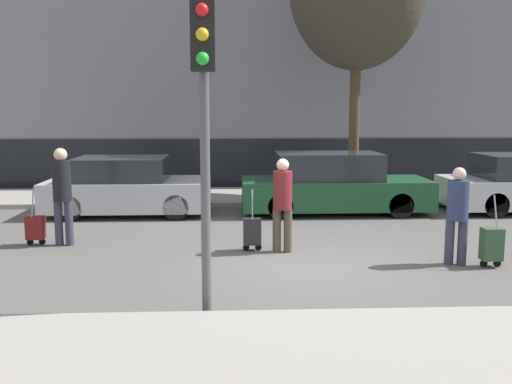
{
  "coord_description": "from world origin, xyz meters",
  "views": [
    {
      "loc": [
        -1.33,
        -9.18,
        2.57
      ],
      "look_at": [
        -0.82,
        1.8,
        0.95
      ],
      "focal_mm": 40.0,
      "sensor_mm": 36.0,
      "label": 1
    }
  ],
  "objects_px": {
    "parked_car_1": "(333,185)",
    "pedestrian_center": "(283,199)",
    "pedestrian_right": "(457,210)",
    "traffic_light": "(204,97)",
    "parked_car_0": "(127,188)",
    "trolley_left": "(35,228)",
    "trolley_center": "(252,232)",
    "trolley_right": "(492,244)",
    "pedestrian_left": "(62,190)"
  },
  "relations": [
    {
      "from": "trolley_center",
      "to": "traffic_light",
      "type": "relative_size",
      "value": 0.3
    },
    {
      "from": "pedestrian_left",
      "to": "traffic_light",
      "type": "distance_m",
      "value": 5.06
    },
    {
      "from": "pedestrian_left",
      "to": "pedestrian_right",
      "type": "relative_size",
      "value": 1.14
    },
    {
      "from": "pedestrian_right",
      "to": "trolley_right",
      "type": "relative_size",
      "value": 1.36
    },
    {
      "from": "pedestrian_left",
      "to": "pedestrian_right",
      "type": "height_order",
      "value": "pedestrian_left"
    },
    {
      "from": "parked_car_1",
      "to": "pedestrian_right",
      "type": "bearing_deg",
      "value": -76.17
    },
    {
      "from": "pedestrian_center",
      "to": "traffic_light",
      "type": "height_order",
      "value": "traffic_light"
    },
    {
      "from": "pedestrian_left",
      "to": "traffic_light",
      "type": "xyz_separation_m",
      "value": [
        2.83,
        -3.86,
        1.65
      ]
    },
    {
      "from": "trolley_center",
      "to": "pedestrian_right",
      "type": "height_order",
      "value": "pedestrian_right"
    },
    {
      "from": "pedestrian_center",
      "to": "trolley_right",
      "type": "distance_m",
      "value": 3.55
    },
    {
      "from": "trolley_left",
      "to": "trolley_right",
      "type": "distance_m",
      "value": 8.15
    },
    {
      "from": "trolley_left",
      "to": "trolley_center",
      "type": "distance_m",
      "value": 4.13
    },
    {
      "from": "parked_car_0",
      "to": "parked_car_1",
      "type": "relative_size",
      "value": 0.86
    },
    {
      "from": "trolley_center",
      "to": "pedestrian_center",
      "type": "bearing_deg",
      "value": -12.12
    },
    {
      "from": "parked_car_0",
      "to": "trolley_left",
      "type": "height_order",
      "value": "parked_car_0"
    },
    {
      "from": "pedestrian_left",
      "to": "trolley_right",
      "type": "distance_m",
      "value": 7.63
    },
    {
      "from": "pedestrian_center",
      "to": "traffic_light",
      "type": "distance_m",
      "value": 3.82
    },
    {
      "from": "parked_car_0",
      "to": "pedestrian_center",
      "type": "distance_m",
      "value": 5.22
    },
    {
      "from": "parked_car_0",
      "to": "pedestrian_center",
      "type": "xyz_separation_m",
      "value": [
        3.45,
        -3.91,
        0.31
      ]
    },
    {
      "from": "pedestrian_right",
      "to": "traffic_light",
      "type": "bearing_deg",
      "value": 47.07
    },
    {
      "from": "pedestrian_right",
      "to": "trolley_right",
      "type": "xyz_separation_m",
      "value": [
        0.52,
        -0.17,
        -0.53
      ]
    },
    {
      "from": "parked_car_1",
      "to": "pedestrian_center",
      "type": "distance_m",
      "value": 4.16
    },
    {
      "from": "pedestrian_right",
      "to": "pedestrian_left",
      "type": "bearing_deg",
      "value": 4.79
    },
    {
      "from": "trolley_left",
      "to": "pedestrian_right",
      "type": "relative_size",
      "value": 0.68
    },
    {
      "from": "parked_car_0",
      "to": "pedestrian_left",
      "type": "bearing_deg",
      "value": -100.97
    },
    {
      "from": "pedestrian_right",
      "to": "trolley_center",
      "type": "bearing_deg",
      "value": 0.28
    },
    {
      "from": "traffic_light",
      "to": "trolley_center",
      "type": "bearing_deg",
      "value": 77.98
    },
    {
      "from": "pedestrian_left",
      "to": "traffic_light",
      "type": "bearing_deg",
      "value": -48.99
    },
    {
      "from": "pedestrian_left",
      "to": "trolley_center",
      "type": "bearing_deg",
      "value": -4.54
    },
    {
      "from": "pedestrian_center",
      "to": "trolley_center",
      "type": "relative_size",
      "value": 1.5
    },
    {
      "from": "parked_car_0",
      "to": "pedestrian_center",
      "type": "bearing_deg",
      "value": -48.62
    },
    {
      "from": "parked_car_0",
      "to": "pedestrian_left",
      "type": "distance_m",
      "value": 3.3
    },
    {
      "from": "pedestrian_center",
      "to": "traffic_light",
      "type": "relative_size",
      "value": 0.45
    },
    {
      "from": "pedestrian_center",
      "to": "trolley_right",
      "type": "relative_size",
      "value": 1.42
    },
    {
      "from": "parked_car_1",
      "to": "traffic_light",
      "type": "distance_m",
      "value": 7.81
    },
    {
      "from": "traffic_light",
      "to": "parked_car_1",
      "type": "bearing_deg",
      "value": 67.92
    },
    {
      "from": "trolley_left",
      "to": "pedestrian_right",
      "type": "bearing_deg",
      "value": -13.04
    },
    {
      "from": "pedestrian_center",
      "to": "trolley_right",
      "type": "xyz_separation_m",
      "value": [
        3.31,
        -1.15,
        -0.58
      ]
    },
    {
      "from": "parked_car_1",
      "to": "parked_car_0",
      "type": "bearing_deg",
      "value": 179.07
    },
    {
      "from": "parked_car_1",
      "to": "trolley_center",
      "type": "relative_size",
      "value": 4.06
    },
    {
      "from": "trolley_right",
      "to": "traffic_light",
      "type": "height_order",
      "value": "traffic_light"
    },
    {
      "from": "pedestrian_center",
      "to": "traffic_light",
      "type": "xyz_separation_m",
      "value": [
        -1.24,
        -3.17,
        1.74
      ]
    },
    {
      "from": "pedestrian_left",
      "to": "trolley_center",
      "type": "xyz_separation_m",
      "value": [
        3.53,
        -0.58,
        -0.7
      ]
    },
    {
      "from": "trolley_left",
      "to": "pedestrian_center",
      "type": "bearing_deg",
      "value": -9.08
    },
    {
      "from": "trolley_center",
      "to": "parked_car_0",
      "type": "bearing_deg",
      "value": 127.46
    },
    {
      "from": "pedestrian_right",
      "to": "traffic_light",
      "type": "xyz_separation_m",
      "value": [
        -4.02,
        -2.19,
        1.79
      ]
    },
    {
      "from": "parked_car_0",
      "to": "parked_car_1",
      "type": "xyz_separation_m",
      "value": [
        5.05,
        -0.08,
        0.04
      ]
    },
    {
      "from": "pedestrian_left",
      "to": "pedestrian_center",
      "type": "relative_size",
      "value": 1.09
    },
    {
      "from": "parked_car_0",
      "to": "traffic_light",
      "type": "xyz_separation_m",
      "value": [
        2.21,
        -7.08,
        2.05
      ]
    },
    {
      "from": "parked_car_0",
      "to": "pedestrian_left",
      "type": "relative_size",
      "value": 2.13
    }
  ]
}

